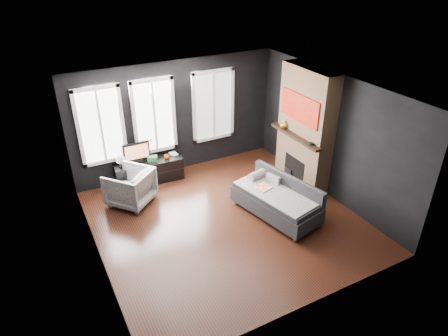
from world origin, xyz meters
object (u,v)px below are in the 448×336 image
media_console (149,171)px  mantel_vase (284,124)px  armchair (130,185)px  book (170,151)px  monitor (136,151)px  mug (167,156)px  sofa (276,198)px

media_console → mantel_vase: size_ratio=7.84×
armchair → book: size_ratio=3.88×
media_console → monitor: 0.59m
media_console → mug: size_ratio=12.41×
sofa → armchair: bearing=131.2°
monitor → book: monitor is taller
media_console → book: size_ratio=7.03×
sofa → book: size_ratio=8.31×
sofa → monitor: 3.32m
armchair → media_console: bearing=-172.7°
sofa → armchair: (-2.49, 1.83, 0.03)m
mug → media_console: bearing=166.7°
mug → book: (0.14, 0.14, 0.05)m
sofa → book: 2.87m
media_console → monitor: size_ratio=2.51×
sofa → monitor: size_ratio=2.97×
media_console → book: book is taller
media_console → armchair: bearing=-129.5°
monitor → sofa: bearing=-51.0°
sofa → mug: 2.81m
sofa → media_console: 3.13m
mantel_vase → armchair: bearing=171.9°
media_console → mantel_vase: bearing=-18.9°
monitor → mantel_vase: bearing=-21.5°
monitor → mug: monitor is taller
armchair → media_console: 0.95m
sofa → mug: size_ratio=14.66×
armchair → sofa: bearing=103.8°
sofa → media_console: (-1.85, 2.51, -0.13)m
mug → book: size_ratio=0.57×
armchair → mantel_vase: bearing=132.0°
mug → sofa: bearing=-59.5°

